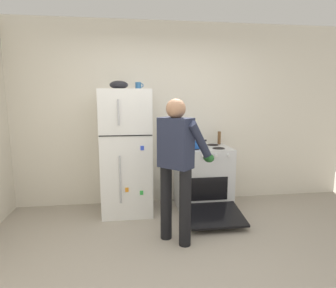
# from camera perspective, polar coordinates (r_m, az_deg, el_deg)

# --- Properties ---
(ground) EXTENTS (8.00, 8.00, 0.00)m
(ground) POSITION_cam_1_polar(r_m,az_deg,el_deg) (2.88, 3.14, -24.73)
(ground) COLOR #9E9384
(kitchen_wall_back) EXTENTS (6.00, 0.10, 2.70)m
(kitchen_wall_back) POSITION_cam_1_polar(r_m,az_deg,el_deg) (4.32, -1.65, 5.95)
(kitchen_wall_back) COLOR silver
(kitchen_wall_back) RESTS_ON ground
(refrigerator) EXTENTS (0.68, 0.72, 1.72)m
(refrigerator) POSITION_cam_1_polar(r_m,az_deg,el_deg) (3.97, -8.37, -1.59)
(refrigerator) COLOR white
(refrigerator) RESTS_ON ground
(stove_range) EXTENTS (0.76, 1.21, 0.91)m
(stove_range) POSITION_cam_1_polar(r_m,az_deg,el_deg) (4.19, 7.07, -6.84)
(stove_range) COLOR silver
(stove_range) RESTS_ON ground
(person_cook) EXTENTS (0.66, 0.69, 1.60)m
(person_cook) POSITION_cam_1_polar(r_m,az_deg,el_deg) (3.08, 1.92, -2.95)
(person_cook) COLOR black
(person_cook) RESTS_ON ground
(red_pot) EXTENTS (0.38, 0.28, 0.12)m
(red_pot) POSITION_cam_1_polar(r_m,az_deg,el_deg) (4.01, 5.13, 0.11)
(red_pot) COLOR #19479E
(red_pot) RESTS_ON stove_range
(coffee_mug) EXTENTS (0.11, 0.08, 0.10)m
(coffee_mug) POSITION_cam_1_polar(r_m,az_deg,el_deg) (3.96, -5.99, 11.62)
(coffee_mug) COLOR #2D6093
(coffee_mug) RESTS_ON refrigerator
(pepper_mill) EXTENTS (0.05, 0.05, 0.19)m
(pepper_mill) POSITION_cam_1_polar(r_m,az_deg,el_deg) (4.36, 10.30, 1.26)
(pepper_mill) COLOR brown
(pepper_mill) RESTS_ON stove_range
(mixing_bowl) EXTENTS (0.25, 0.25, 0.11)m
(mixing_bowl) POSITION_cam_1_polar(r_m,az_deg,el_deg) (3.91, -9.90, 11.68)
(mixing_bowl) COLOR black
(mixing_bowl) RESTS_ON refrigerator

